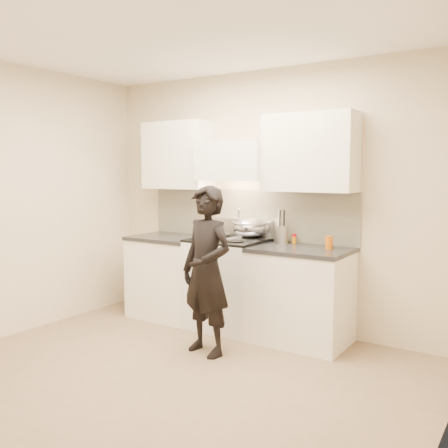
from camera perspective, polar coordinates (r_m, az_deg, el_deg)
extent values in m
plane|color=#8A6E55|center=(4.16, -6.95, -17.33)|extent=(4.00, 4.00, 0.00)
cube|color=beige|center=(5.29, 5.10, 2.80)|extent=(4.00, 0.04, 2.70)
cube|color=beige|center=(5.34, -23.88, 2.34)|extent=(0.04, 3.50, 2.70)
cube|color=beige|center=(2.97, 23.81, -0.18)|extent=(0.04, 3.50, 2.70)
cube|color=white|center=(3.96, -7.48, 21.28)|extent=(4.00, 3.50, 0.02)
cube|color=beige|center=(5.41, 2.68, 1.14)|extent=(2.50, 0.02, 0.53)
cube|color=#A9A9A9|center=(5.42, 2.02, -0.50)|extent=(0.76, 0.08, 0.20)
cube|color=white|center=(5.26, 1.20, 7.17)|extent=(0.76, 0.40, 0.40)
cylinder|color=silver|center=(5.10, 0.13, 5.18)|extent=(0.66, 0.02, 0.02)
cube|color=white|center=(4.91, 9.78, 8.04)|extent=(0.90, 0.33, 0.75)
cube|color=white|center=(5.73, -5.32, 7.80)|extent=(0.80, 0.33, 0.75)
cube|color=#BFAE99|center=(5.23, 6.22, 0.00)|extent=(0.08, 0.01, 0.12)
cube|color=white|center=(5.28, 0.45, -6.94)|extent=(0.76, 0.65, 0.92)
cube|color=black|center=(5.20, 0.46, -1.86)|extent=(0.76, 0.65, 0.02)
cube|color=silver|center=(5.21, 2.65, -1.69)|extent=(0.36, 0.34, 0.01)
cylinder|color=silver|center=(4.98, -1.37, -3.98)|extent=(0.62, 0.02, 0.02)
cylinder|color=black|center=(5.17, -2.12, -1.69)|extent=(0.18, 0.18, 0.01)
cylinder|color=black|center=(4.97, 1.28, -1.99)|extent=(0.18, 0.18, 0.01)
cylinder|color=black|center=(5.42, -0.30, -1.33)|extent=(0.18, 0.18, 0.01)
cylinder|color=black|center=(5.23, 3.00, -1.60)|extent=(0.18, 0.18, 0.01)
cube|color=white|center=(4.91, 8.75, -8.27)|extent=(0.90, 0.65, 0.88)
cube|color=black|center=(4.81, 8.84, -2.95)|extent=(0.92, 0.67, 0.04)
cube|color=white|center=(5.73, -6.18, -6.14)|extent=(0.80, 0.65, 0.88)
cube|color=black|center=(5.65, -6.23, -1.58)|extent=(0.82, 0.67, 0.04)
ellipsoid|color=silver|center=(5.21, 3.08, -0.39)|extent=(0.38, 0.38, 0.21)
torus|color=silver|center=(5.20, 3.09, 0.16)|extent=(0.40, 0.40, 0.02)
ellipsoid|color=#C3AE89|center=(5.21, 3.08, -0.51)|extent=(0.22, 0.22, 0.10)
cylinder|color=white|center=(5.09, 1.69, 0.77)|extent=(0.17, 0.25, 0.21)
cylinder|color=silver|center=(5.21, -2.00, -0.74)|extent=(0.27, 0.27, 0.15)
cube|color=silver|center=(5.24, -3.38, -0.10)|extent=(0.05, 0.04, 0.01)
cube|color=silver|center=(5.17, -0.60, -0.18)|extent=(0.05, 0.04, 0.01)
cylinder|color=#A9A9A9|center=(5.07, 6.62, -1.21)|extent=(0.13, 0.13, 0.18)
cylinder|color=black|center=(5.04, 6.88, -0.23)|extent=(0.01, 0.01, 0.32)
cylinder|color=white|center=(5.06, 6.97, -0.21)|extent=(0.01, 0.01, 0.32)
cylinder|color=#A9A9A9|center=(5.08, 6.86, -0.18)|extent=(0.01, 0.01, 0.32)
cylinder|color=black|center=(5.09, 6.62, -0.17)|extent=(0.01, 0.01, 0.32)
cylinder|color=#A9A9A9|center=(5.08, 6.39, -0.18)|extent=(0.01, 0.01, 0.32)
cylinder|color=white|center=(5.06, 6.30, -0.20)|extent=(0.01, 0.01, 0.32)
cylinder|color=black|center=(5.04, 6.40, -0.23)|extent=(0.01, 0.01, 0.32)
cylinder|color=#A9A9A9|center=(5.03, 6.64, -0.24)|extent=(0.01, 0.01, 0.32)
cylinder|color=orange|center=(5.09, 8.02, -1.81)|extent=(0.04, 0.04, 0.07)
cylinder|color=#D3000B|center=(5.09, 8.03, -1.28)|extent=(0.04, 0.04, 0.02)
cylinder|color=#C15807|center=(4.78, 11.93, -2.07)|extent=(0.07, 0.07, 0.12)
imported|color=black|center=(4.48, -1.99, -5.36)|extent=(0.62, 0.47, 1.52)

